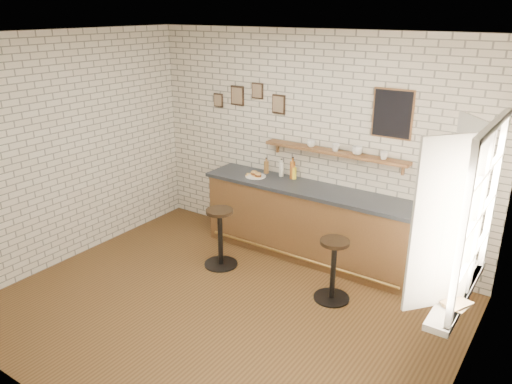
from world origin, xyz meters
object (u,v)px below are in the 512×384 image
ciabatta_sandwich (256,174)px  bar_stool_left (220,236)px  bar_stool_right (333,268)px  shelf_cup_a (311,144)px  bitters_bottle_amber (293,170)px  shelf_cup_c (357,151)px  bitters_bottle_brown (266,167)px  condiment_bottle_yellow (294,173)px  sandwich_plate (256,176)px  book_lower (448,301)px  shelf_cup_d (384,155)px  shelf_cup_b (336,147)px  bar_counter (310,223)px  book_upper (448,298)px  bitters_bottle_white (281,169)px

ciabatta_sandwich → bar_stool_left: 1.05m
bar_stool_right → shelf_cup_a: (-0.88, 1.00, 1.14)m
bitters_bottle_amber → shelf_cup_c: size_ratio=2.27×
shelf_cup_a → bitters_bottle_brown: bearing=164.9°
condiment_bottle_yellow → sandwich_plate: bearing=-155.3°
bar_stool_left → book_lower: (3.03, -0.76, 0.51)m
bitters_bottle_amber → shelf_cup_d: (1.27, 0.01, 0.41)m
shelf_cup_b → book_lower: 2.76m
sandwich_plate → bar_stool_left: sandwich_plate is taller
bitters_bottle_amber → shelf_cup_a: (0.27, 0.01, 0.41)m
bar_counter → book_lower: bar_counter is taller
book_lower → bitters_bottle_brown: bearing=160.8°
shelf_cup_a → book_upper: bearing=-54.8°
sandwich_plate → shelf_cup_a: 0.93m
ciabatta_sandwich → bitters_bottle_amber: size_ratio=0.65×
sandwich_plate → bitters_bottle_brown: (0.03, 0.23, 0.09)m
ciabatta_sandwich → book_lower: 3.43m
shelf_cup_b → shelf_cup_c: size_ratio=0.77×
bar_stool_right → bitters_bottle_white: bearing=143.4°
bitters_bottle_brown → condiment_bottle_yellow: 0.46m
sandwich_plate → condiment_bottle_yellow: (0.49, 0.23, 0.08)m
bitters_bottle_brown → book_lower: size_ratio=0.98×
ciabatta_sandwich → book_lower: size_ratio=0.86×
bitters_bottle_amber → shelf_cup_b: bearing=1.3°
bitters_bottle_amber → bar_counter: bearing=-25.1°
bar_counter → bar_stool_left: (-0.85, -0.88, -0.08)m
bar_stool_right → shelf_cup_b: shelf_cup_b is taller
ciabatta_sandwich → bar_stool_left: ciabatta_sandwich is taller
bar_counter → ciabatta_sandwich: size_ratio=15.48×
shelf_cup_c → book_lower: size_ratio=0.59×
bitters_bottle_amber → bar_stool_right: (1.14, -0.98, -0.73)m
condiment_bottle_yellow → book_upper: size_ratio=0.94×
shelf_cup_a → bitters_bottle_white: bearing=165.5°
bitters_bottle_amber → shelf_cup_b: shelf_cup_b is taller
book_lower → bar_stool_right: bearing=161.6°
shelf_cup_b → shelf_cup_a: bearing=102.6°
bar_counter → bar_stool_left: bar_counter is taller
shelf_cup_a → condiment_bottle_yellow: bearing=167.1°
shelf_cup_d → bar_stool_left: bearing=-163.6°
bitters_bottle_amber → shelf_cup_b: size_ratio=2.95×
ciabatta_sandwich → book_lower: bearing=-27.8°
ciabatta_sandwich → shelf_cup_d: bearing=7.9°
bar_stool_left → shelf_cup_d: 2.32m
shelf_cup_a → shelf_cup_b: 0.36m
condiment_bottle_yellow → book_upper: condiment_bottle_yellow is taller
ciabatta_sandwich → bitters_bottle_white: (0.28, 0.23, 0.06)m
bar_stool_right → shelf_cup_a: shelf_cup_a is taller
sandwich_plate → shelf_cup_c: size_ratio=2.05×
shelf_cup_a → shelf_cup_b: (0.36, 0.00, 0.00)m
book_upper → bitters_bottle_brown: bearing=175.1°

